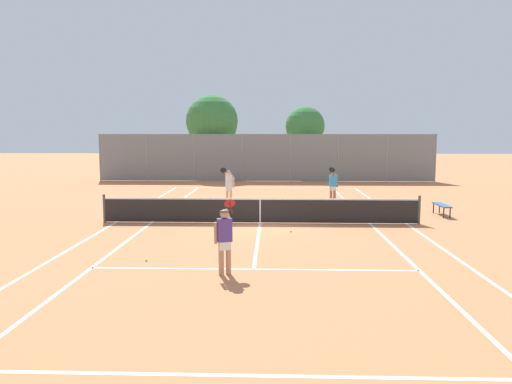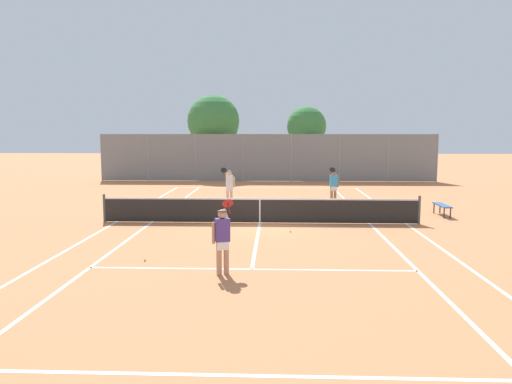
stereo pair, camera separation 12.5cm
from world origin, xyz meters
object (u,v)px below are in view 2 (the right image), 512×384
object	(u,v)px
tennis_net	(260,210)
courtside_bench	(442,206)
tree_behind_right	(307,127)
player_far_left	(229,185)
loose_tennis_ball_0	(290,231)
player_far_right	(334,184)
player_near_side	(222,237)
loose_tennis_ball_1	(145,260)
tree_behind_left	(215,123)

from	to	relation	value
tennis_net	courtside_bench	xyz separation A→B (m)	(7.44, 1.94, -0.10)
tennis_net	tree_behind_right	bearing A→B (deg)	81.04
player_far_left	loose_tennis_ball_0	xyz separation A→B (m)	(2.72, -6.65, -0.89)
player_far_right	courtside_bench	distance (m)	5.32
player_near_side	loose_tennis_ball_1	xyz separation A→B (m)	(-2.21, 1.15, -0.89)
player_far_left	tree_behind_right	distance (m)	14.35
loose_tennis_ball_1	tree_behind_left	distance (m)	24.43
player_far_right	loose_tennis_ball_1	bearing A→B (deg)	-119.53
player_far_left	tree_behind_left	xyz separation A→B (m)	(-2.28, 13.39, 3.17)
loose_tennis_ball_0	tree_behind_right	distance (m)	20.41
player_far_left	player_far_right	bearing A→B (deg)	4.55
player_far_right	loose_tennis_ball_1	distance (m)	12.75
player_far_left	loose_tennis_ball_1	bearing A→B (deg)	-96.85
player_near_side	player_far_right	world-z (taller)	same
loose_tennis_ball_0	tree_behind_left	size ratio (longest dim) A/B	0.01
player_far_right	courtside_bench	bearing A→B (deg)	-39.92
tennis_net	loose_tennis_ball_1	xyz separation A→B (m)	(-2.89, -5.73, -0.48)
tennis_net	player_near_side	world-z (taller)	player_near_side
loose_tennis_ball_1	tree_behind_right	xyz separation A→B (m)	(5.77, 24.01, 3.72)
tennis_net	tree_behind_left	distance (m)	19.09
player_far_right	loose_tennis_ball_0	xyz separation A→B (m)	(-2.27, -7.05, -0.89)
courtside_bench	player_near_side	bearing A→B (deg)	-132.64
player_near_side	courtside_bench	distance (m)	12.00
tree_behind_right	loose_tennis_ball_1	bearing A→B (deg)	-103.52
player_far_right	courtside_bench	size ratio (longest dim) A/B	1.18
tree_behind_left	tennis_net	bearing A→B (deg)	-78.03
tree_behind_left	player_far_left	bearing A→B (deg)	-80.34
loose_tennis_ball_1	courtside_bench	bearing A→B (deg)	36.60
player_far_left	tree_behind_right	world-z (taller)	tree_behind_right
tree_behind_left	tree_behind_right	size ratio (longest dim) A/B	1.16
tennis_net	courtside_bench	bearing A→B (deg)	14.65
tennis_net	courtside_bench	distance (m)	7.69
loose_tennis_ball_0	loose_tennis_ball_1	world-z (taller)	same
player_far_right	tree_behind_right	world-z (taller)	tree_behind_right
player_near_side	player_far_left	xyz separation A→B (m)	(-0.93, 11.82, 0.00)
player_far_left	loose_tennis_ball_1	xyz separation A→B (m)	(-1.28, -10.67, -0.89)
tree_behind_left	loose_tennis_ball_1	bearing A→B (deg)	-87.63
player_far_right	loose_tennis_ball_0	bearing A→B (deg)	-107.87
tree_behind_left	tree_behind_right	world-z (taller)	tree_behind_left
player_far_right	tree_behind_left	xyz separation A→B (m)	(-7.27, 13.00, 3.17)
player_far_right	loose_tennis_ball_0	size ratio (longest dim) A/B	26.88
player_near_side	tree_behind_left	xyz separation A→B (m)	(-3.21, 25.21, 3.17)
player_far_left	loose_tennis_ball_0	bearing A→B (deg)	-67.78
courtside_bench	loose_tennis_ball_0	bearing A→B (deg)	-150.03
loose_tennis_ball_0	tennis_net	bearing A→B (deg)	122.98
player_far_left	player_far_right	xyz separation A→B (m)	(4.99, 0.40, 0.00)
tennis_net	tree_behind_right	xyz separation A→B (m)	(2.88, 18.28, 3.25)
loose_tennis_ball_0	courtside_bench	bearing A→B (deg)	29.97
player_far_left	player_near_side	bearing A→B (deg)	-85.52
tennis_net	player_near_side	bearing A→B (deg)	-95.68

